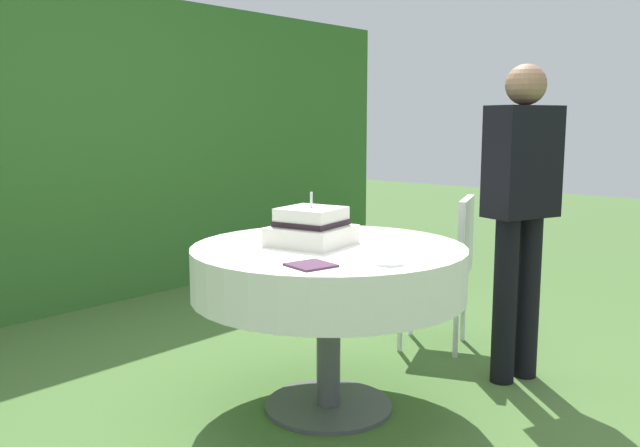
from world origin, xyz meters
The scene contains 10 objects.
ground_plane centered at (0.00, 0.00, 0.00)m, with size 20.00×20.00×0.00m, color #476B33.
foliage_hedge centered at (0.00, 2.72, 1.12)m, with size 6.86×0.65×2.24m, color #336628.
cake_table centered at (0.00, 0.00, 0.65)m, with size 1.24×1.24×0.77m.
wedding_cake centered at (-0.02, 0.09, 0.85)m, with size 0.37×0.38×0.24m.
serving_plate_near centered at (0.37, 0.31, 0.77)m, with size 0.15×0.15×0.01m, color white.
serving_plate_far centered at (-0.15, -0.44, 0.77)m, with size 0.12×0.12×0.01m, color white.
serving_plate_left centered at (0.20, 0.27, 0.77)m, with size 0.11×0.11×0.01m, color white.
napkin_stack centered at (-0.37, -0.23, 0.77)m, with size 0.16×0.16×0.01m, color #4C2D47.
garden_chair centered at (1.11, 0.04, 0.54)m, with size 0.52×0.52×0.89m.
standing_person centered at (0.91, -0.49, 0.93)m, with size 0.41×0.31×1.60m.
Camera 1 is at (-2.29, -1.95, 1.33)m, focal length 38.16 mm.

